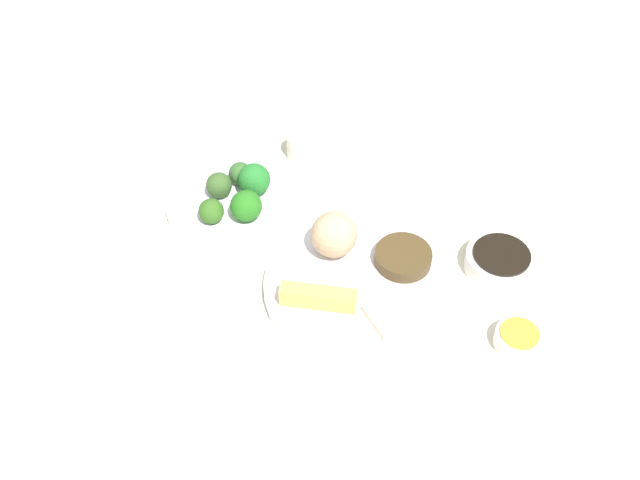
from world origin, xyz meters
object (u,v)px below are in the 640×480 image
(broccoli_plate, at_px, (231,204))
(teacup, at_px, (302,145))
(sauce_ramekin_hot_mustard, at_px, (518,339))
(main_plate, at_px, (361,286))
(soy_sauce_bowl, at_px, (500,262))

(broccoli_plate, xyz_separation_m, teacup, (0.08, -0.16, 0.02))
(broccoli_plate, relative_size, sauce_ramekin_hot_mustard, 3.21)
(main_plate, relative_size, sauce_ramekin_hot_mustard, 4.40)
(broccoli_plate, bearing_deg, main_plate, -153.94)
(sauce_ramekin_hot_mustard, bearing_deg, teacup, 13.33)
(teacup, bearing_deg, sauce_ramekin_hot_mustard, -166.67)
(soy_sauce_bowl, bearing_deg, teacup, 25.23)
(soy_sauce_bowl, xyz_separation_m, teacup, (0.38, 0.18, 0.01))
(main_plate, bearing_deg, broccoli_plate, 26.06)
(main_plate, distance_m, broccoli_plate, 0.28)
(main_plate, distance_m, soy_sauce_bowl, 0.22)
(soy_sauce_bowl, distance_m, sauce_ramekin_hot_mustard, 0.15)
(main_plate, distance_m, teacup, 0.33)
(teacup, bearing_deg, main_plate, 173.08)
(main_plate, bearing_deg, sauce_ramekin_hot_mustard, -138.69)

